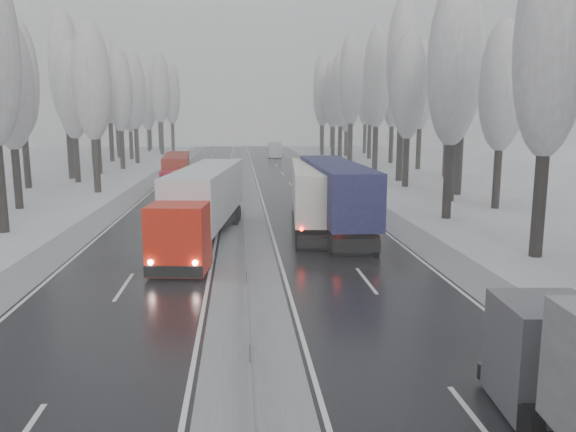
{
  "coord_description": "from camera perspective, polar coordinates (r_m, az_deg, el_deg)",
  "views": [
    {
      "loc": [
        -0.28,
        -11.53,
        7.13
      ],
      "look_at": [
        2.16,
        16.4,
        2.2
      ],
      "focal_mm": 35.0,
      "sensor_mm": 36.0,
      "label": 1
    }
  ],
  "objects": [
    {
      "name": "carriageway_right",
      "position": [
        42.5,
        2.56,
        0.33
      ],
      "size": [
        7.5,
        200.0,
        0.03
      ],
      "primitive_type": "cube",
      "color": "black",
      "rests_on": "ground"
    },
    {
      "name": "carriageway_left",
      "position": [
        42.43,
        -11.64,
        0.11
      ],
      "size": [
        7.5,
        200.0,
        0.03
      ],
      "primitive_type": "cube",
      "color": "black",
      "rests_on": "ground"
    },
    {
      "name": "median_slush",
      "position": [
        42.14,
        -4.53,
        0.23
      ],
      "size": [
        3.0,
        200.0,
        0.04
      ],
      "primitive_type": "cube",
      "color": "#93969B",
      "rests_on": "ground"
    },
    {
      "name": "shoulder_right",
      "position": [
        43.42,
        9.05,
        0.42
      ],
      "size": [
        2.4,
        200.0,
        0.04
      ],
      "primitive_type": "cube",
      "color": "#93969B",
      "rests_on": "ground"
    },
    {
      "name": "shoulder_left",
      "position": [
        43.29,
        -18.16,
        0.02
      ],
      "size": [
        2.4,
        200.0,
        0.04
      ],
      "primitive_type": "cube",
      "color": "#93969B",
      "rests_on": "ground"
    },
    {
      "name": "median_guardrail",
      "position": [
        42.03,
        -4.54,
        1.0
      ],
      "size": [
        0.12,
        200.0,
        0.76
      ],
      "color": "slate",
      "rests_on": "ground"
    },
    {
      "name": "tree_16",
      "position": [
        31.41,
        25.21,
        15.52
      ],
      "size": [
        3.6,
        3.6,
        16.53
      ],
      "color": "black",
      "rests_on": "ground"
    },
    {
      "name": "tree_18",
      "position": [
        41.46,
        16.47,
        14.52
      ],
      "size": [
        3.6,
        3.6,
        16.58
      ],
      "color": "black",
      "rests_on": "ground"
    },
    {
      "name": "tree_19",
      "position": [
        47.21,
        20.98,
        12.11
      ],
      "size": [
        3.6,
        3.6,
        14.57
      ],
      "color": "black",
      "rests_on": "ground"
    },
    {
      "name": "tree_20",
      "position": [
        50.2,
        16.69,
        13.01
      ],
      "size": [
        3.6,
        3.6,
        15.71
      ],
      "color": "black",
      "rests_on": "ground"
    },
    {
      "name": "tree_21",
      "position": [
        54.86,
        17.45,
        14.62
      ],
      "size": [
        3.6,
        3.6,
        18.62
      ],
      "color": "black",
      "rests_on": "ground"
    },
    {
      "name": "tree_22",
      "position": [
        59.77,
        12.15,
        12.74
      ],
      "size": [
        3.6,
        3.6,
        15.86
      ],
      "color": "black",
      "rests_on": "ground"
    },
    {
      "name": "tree_23",
      "position": [
        65.54,
        16.42,
        11.01
      ],
      "size": [
        3.6,
        3.6,
        13.55
      ],
      "color": "black",
      "rests_on": "ground"
    },
    {
      "name": "tree_24",
      "position": [
        65.42,
        11.58,
        15.09
      ],
      "size": [
        3.6,
        3.6,
        20.49
      ],
      "color": "black",
      "rests_on": "ground"
    },
    {
      "name": "tree_25",
      "position": [
        71.33,
        16.12,
        13.93
      ],
      "size": [
        3.6,
        3.6,
        19.44
      ],
      "color": "black",
      "rests_on": "ground"
    },
    {
      "name": "tree_26",
      "position": [
        75.12,
        9.03,
        13.65
      ],
      "size": [
        3.6,
        3.6,
        18.78
      ],
      "color": "black",
      "rests_on": "ground"
    },
    {
      "name": "tree_27",
      "position": [
        80.88,
        13.36,
        12.71
      ],
      "size": [
        3.6,
        3.6,
        17.62
      ],
      "color": "black",
      "rests_on": "ground"
    },
    {
      "name": "tree_28",
      "position": [
        85.3,
        6.45,
        13.62
      ],
      "size": [
        3.6,
        3.6,
        19.62
      ],
      "color": "black",
      "rests_on": "ground"
    },
    {
      "name": "tree_29",
      "position": [
        90.83,
        10.6,
        12.68
      ],
      "size": [
        3.6,
        3.6,
        18.11
      ],
      "color": "black",
      "rests_on": "ground"
    },
    {
      "name": "tree_30",
      "position": [
        94.84,
        5.38,
        12.58
      ],
      "size": [
        3.6,
        3.6,
        17.86
      ],
      "color": "black",
      "rests_on": "ground"
    },
    {
      "name": "tree_31",
      "position": [
        99.98,
        8.39,
        12.65
      ],
      "size": [
        3.6,
        3.6,
        18.58
      ],
      "color": "black",
      "rests_on": "ground"
    },
    {
      "name": "tree_32",
      "position": [
        102.23,
        4.65,
        12.22
      ],
      "size": [
        3.6,
        3.6,
        17.33
      ],
      "color": "black",
      "rests_on": "ground"
    },
    {
      "name": "tree_33",
      "position": [
        106.67,
        5.96,
        11.07
      ],
      "size": [
        3.6,
        3.6,
        14.33
      ],
      "color": "black",
      "rests_on": "ground"
    },
    {
      "name": "tree_34",
      "position": [
        109.11,
        3.54,
        12.19
      ],
      "size": [
        3.6,
        3.6,
        17.63
      ],
      "color": "black",
      "rests_on": "ground"
    },
    {
      "name": "tree_35",
      "position": [
        114.75,
        7.9,
        12.2
      ],
      "size": [
        3.6,
        3.6,
        18.25
      ],
      "color": "black",
      "rests_on": "ground"
    },
    {
      "name": "tree_36",
      "position": [
        119.1,
        3.47,
        12.79
      ],
      "size": [
        3.6,
        3.6,
        20.23
      ],
      "color": "black",
      "rests_on": "ground"
    },
    {
      "name": "tree_37",
      "position": [
        124.14,
        6.44,
        11.5
      ],
      "size": [
        3.6,
        3.6,
        16.37
      ],
      "color": "black",
      "rests_on": "ground"
    },
    {
      "name": "tree_38",
      "position": [
        129.74,
        3.52,
        11.93
      ],
      "size": [
        3.6,
        3.6,
        17.97
      ],
      "color": "black",
      "rests_on": "ground"
    },
    {
      "name": "tree_39",
      "position": [
        134.09,
        4.48,
        11.37
      ],
      "size": [
        3.6,
        3.6,
        16.19
      ],
      "color": "black",
      "rests_on": "ground"
    },
    {
      "name": "tree_60",
      "position": [
        49.02,
        -26.46,
        11.83
      ],
      "size": [
        3.6,
        3.6,
        14.84
      ],
      "color": "black",
      "rests_on": "ground"
    },
    {
      "name": "tree_62",
      "position": [
        57.02,
        -19.33,
        12.67
      ],
      "size": [
        3.6,
        3.6,
        16.04
      ],
      "color": "black",
      "rests_on": "ground"
    },
    {
      "name": "tree_63",
      "position": [
        63.18,
        -25.58,
        12.44
      ],
      "size": [
        3.6,
        3.6,
        16.88
      ],
      "color": "black",
      "rests_on": "ground"
    },
    {
      "name": "tree_64",
      "position": [
        66.78,
        -21.06,
        11.75
      ],
      "size": [
        3.6,
        3.6,
        15.42
      ],
      "color": "black",
      "rests_on": "ground"
    },
    {
      "name": "tree_65",
      "position": [
        71.26,
        -21.72,
        13.65
      ],
      "size": [
        3.6,
        3.6,
        19.48
      ],
      "color": "black",
      "rests_on": "ground"
    },
    {
      "name": "tree_66",
      "position": [
        76.06,
        -18.97,
        11.49
      ],
      "size": [
        3.6,
        3.6,
        15.23
      ],
      "color": "black",
      "rests_on": "ground"
    },
    {
      "name": "tree_67",
      "position": [
        80.32,
        -19.31,
        12.21
      ],
      "size": [
        3.6,
        3.6,
        17.09
      ],
      "color": "black",
      "rests_on": "ground"
    },
    {
      "name": "tree_68",
      "position": [
        82.35,
        -16.78,
        12.08
      ],
      "size": [
        3.6,
        3.6,
        16.65
      ],
      "color": "black",
      "rests_on": "ground"
    },
    {
      "name": "tree_69",
      "position": [
        87.41,
        -19.48,
        12.92
      ],
      "size": [
        3.6,
        3.6,
        19.35
      ],
      "color": "black",
      "rests_on": "ground"
    },
    {
      "name": "tree_70",
      "position": [
        92.21,
        -15.34,
        12.05
      ],
      "size": [
        3.6,
        3.6,
        17.09
      ],
      "color": "black",
      "rests_on": "ground"
    },
    {
      "name": "tree_71",
      "position": [
        97.14,
        -17.8,
        12.76
      ],
      "size": [
        3.6,
        3.6,
        19.61
      ],
      "color": "black",
      "rests_on": "ground"
    },
    {
      "name": "tree_72",
      "position": [
        101.82,
        -15.84,
        11.09
      ],
      "size": [
        3.6,
        3.6,
        15.11
      ],
      "color": "black",
      "rests_on": "ground"
    },
    {
      "name": "tree_73",
      "position": [
        106.35,
        -17.03,
        11.69
      ],
      "size": [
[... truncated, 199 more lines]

